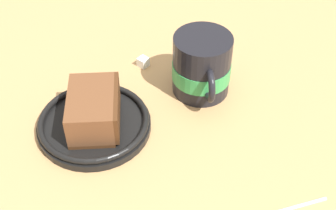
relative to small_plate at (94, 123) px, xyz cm
name	(u,v)px	position (x,y,z in cm)	size (l,w,h in cm)	color
ground_plane	(161,136)	(7.98, 5.72, -2.65)	(111.03, 111.03, 3.26)	tan
small_plate	(94,123)	(0.00, 0.00, 0.00)	(16.85, 16.85, 2.07)	black
cake_slice	(94,110)	(0.21, 0.17, 2.84)	(12.07, 12.50, 5.37)	#472814
tea_mug	(204,67)	(8.46, 16.60, 3.85)	(9.93, 10.33, 10.00)	black
sugar_cube	(143,62)	(-3.23, 15.95, -0.21)	(1.62, 1.62, 1.62)	white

